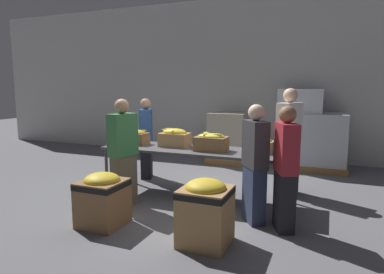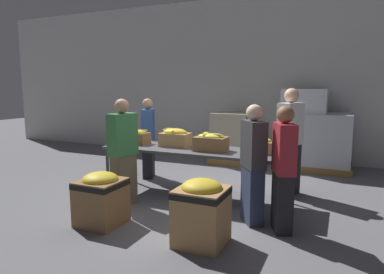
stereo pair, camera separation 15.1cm
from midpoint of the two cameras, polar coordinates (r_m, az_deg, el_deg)
ground_plane at (r=5.71m, az=0.99°, el=-10.01°), size 30.00×30.00×0.00m
wall_back at (r=8.81m, az=10.25°, el=9.54°), size 16.00×0.08×4.00m
sorting_table at (r=5.51m, az=1.01°, el=-2.44°), size 2.96×0.88×0.81m
banana_box_0 at (r=5.99m, az=-8.40°, el=0.07°), size 0.39×0.29×0.26m
banana_box_1 at (r=5.69m, az=-2.08°, el=-0.05°), size 0.50×0.32×0.31m
banana_box_2 at (r=5.30m, az=4.00°, el=-0.84°), size 0.49×0.33×0.29m
banana_box_3 at (r=5.24m, az=12.04°, el=-1.32°), size 0.40×0.29×0.26m
volunteer_0 at (r=6.81m, az=-6.67°, el=-0.27°), size 0.36×0.47×1.58m
volunteer_1 at (r=5.26m, az=-10.61°, el=-2.64°), size 0.31×0.47×1.62m
volunteer_2 at (r=5.92m, az=16.68°, el=-0.88°), size 0.40×0.53×1.78m
volunteer_3 at (r=4.57m, az=11.07°, el=-4.63°), size 0.42×0.47×1.58m
volunteer_4 at (r=4.39m, az=15.94°, el=-5.36°), size 0.36×0.47×1.57m
donation_bin_0 at (r=4.68m, az=-14.02°, el=-9.63°), size 0.55×0.55×0.70m
donation_bin_1 at (r=3.99m, az=2.71°, el=-12.03°), size 0.55×0.55×0.77m
pallet_stack_0 at (r=7.97m, az=22.01°, el=-0.85°), size 1.07×1.07×1.23m
pallet_stack_1 at (r=8.01m, az=18.66°, el=1.21°), size 1.00×1.00×1.75m
pallet_stack_2 at (r=8.23m, az=7.32°, el=-0.19°), size 0.94×0.94×1.19m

